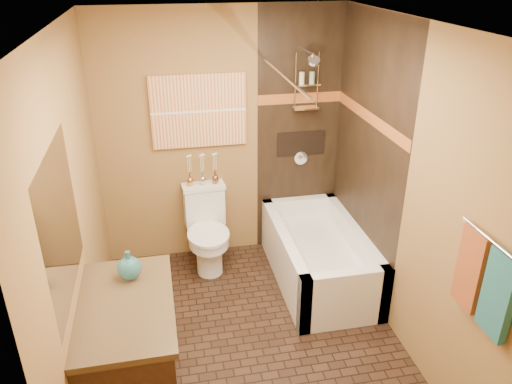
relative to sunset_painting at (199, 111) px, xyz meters
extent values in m
plane|color=black|center=(0.22, -1.48, -1.55)|extent=(3.00, 3.00, 0.00)
cube|color=olive|center=(-0.98, -1.48, -0.30)|extent=(0.02, 3.00, 2.50)
cube|color=olive|center=(1.42, -1.48, -0.30)|extent=(0.02, 3.00, 2.50)
cube|color=olive|center=(0.22, 0.02, -0.30)|extent=(2.40, 0.02, 2.50)
cube|color=olive|center=(0.22, -2.98, -0.30)|extent=(2.40, 0.02, 2.50)
plane|color=silver|center=(0.22, -1.48, 0.95)|extent=(3.00, 3.00, 0.00)
cube|color=black|center=(0.99, 0.01, -0.30)|extent=(0.85, 0.01, 2.50)
cube|color=black|center=(1.41, -0.73, -0.30)|extent=(0.01, 1.50, 2.50)
cube|color=#93391A|center=(0.99, 0.00, 0.07)|extent=(0.85, 0.01, 0.10)
cube|color=#93391A|center=(1.40, -0.73, 0.07)|extent=(0.01, 1.50, 0.10)
cube|color=black|center=(1.02, 0.01, -0.40)|extent=(0.50, 0.01, 0.25)
cylinder|color=silver|center=(1.02, -0.12, 0.53)|extent=(0.02, 0.26, 0.02)
cylinder|color=silver|center=(1.02, -0.28, 0.48)|extent=(0.11, 0.11, 0.09)
cylinder|color=silver|center=(1.02, -0.01, -0.55)|extent=(0.14, 0.02, 0.14)
cylinder|color=silver|center=(0.62, -0.73, 0.47)|extent=(0.03, 1.55, 0.03)
cylinder|color=silver|center=(1.37, -2.53, -0.10)|extent=(0.02, 0.55, 0.02)
cube|color=#1B565B|center=(1.38, -2.66, -0.37)|extent=(0.05, 0.22, 0.52)
cube|color=brown|center=(1.38, -2.40, -0.37)|extent=(0.05, 0.22, 0.52)
cube|color=#CD6030|center=(0.00, 0.00, 0.00)|extent=(0.90, 0.04, 0.70)
cube|color=white|center=(-0.97, -1.95, -0.05)|extent=(0.01, 1.00, 0.90)
cube|color=white|center=(1.02, -1.43, -1.27)|extent=(0.80, 0.10, 0.55)
cube|color=white|center=(1.02, -0.03, -1.27)|extent=(0.80, 0.10, 0.55)
cube|color=white|center=(0.67, -0.73, -1.27)|extent=(0.10, 1.50, 0.55)
cube|color=white|center=(1.37, -0.73, -1.27)|extent=(0.10, 1.50, 0.55)
cube|color=white|center=(1.02, -0.73, -1.38)|extent=(0.64, 1.34, 0.35)
cube|color=white|center=(0.00, -0.09, -0.96)|extent=(0.41, 0.21, 0.40)
cube|color=white|center=(0.00, -0.09, -0.74)|extent=(0.43, 0.23, 0.04)
cylinder|color=white|center=(0.00, -0.40, -1.35)|extent=(0.25, 0.25, 0.40)
cylinder|color=white|center=(0.00, -0.40, -1.17)|extent=(0.39, 0.39, 0.10)
cylinder|color=white|center=(0.00, -0.40, -1.12)|extent=(0.41, 0.41, 0.03)
cube|color=black|center=(-0.71, -1.95, -1.12)|extent=(0.60, 0.97, 0.86)
cube|color=black|center=(-0.70, -1.95, -0.67)|extent=(0.63, 1.03, 0.04)
camera|label=1|loc=(-0.38, -4.58, 1.33)|focal=35.00mm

